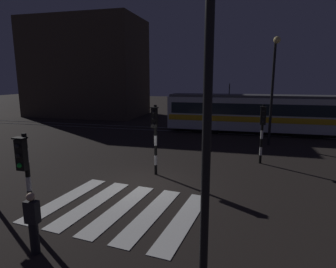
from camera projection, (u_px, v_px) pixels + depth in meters
The scene contains 12 objects.
ground_plane at pixel (143, 185), 12.57m from camera, with size 120.00×120.00×0.00m, color black.
rail_near at pixel (193, 132), 24.85m from camera, with size 80.00×0.12×0.03m, color #59595E.
rail_far at pixel (195, 129), 26.22m from camera, with size 80.00×0.12×0.03m, color #59595E.
crosswalk_zebra at pixel (120, 208), 10.28m from camera, with size 5.93×4.92×0.02m.
traffic_light_median_centre at pixel (155, 130), 13.44m from camera, with size 0.36×0.42×3.38m.
traffic_light_kerb_mid_left at pixel (25, 169), 8.32m from camera, with size 0.36×0.42×3.05m.
traffic_light_corner_far_right at pixel (262, 125), 15.28m from camera, with size 0.36×0.42×3.23m.
street_lamp_trackside_right at pixel (273, 79), 18.98m from camera, with size 0.44×1.21×7.17m.
street_lamp_near_kerb at pixel (206, 99), 5.17m from camera, with size 0.44×1.21×6.61m.
tram at pixel (255, 113), 23.94m from camera, with size 14.66×2.58×4.15m.
pedestrian_waiting_at_kerb at pixel (33, 223), 7.52m from camera, with size 0.36×0.24×1.71m.
building_backdrop at pixel (87, 68), 35.43m from camera, with size 13.71×8.00×11.58m, color #42382D.
Camera 1 is at (4.06, -11.25, 4.60)m, focal length 30.68 mm.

